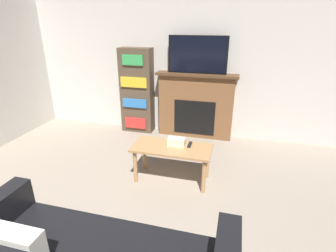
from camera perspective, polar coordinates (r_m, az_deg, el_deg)
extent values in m
cube|color=beige|center=(4.61, 4.32, 14.51)|extent=(6.68, 0.06, 2.70)
cube|color=brown|center=(4.62, 6.04, 4.22)|extent=(1.28, 0.22, 1.09)
cube|color=black|center=(4.57, 5.72, 1.82)|extent=(0.70, 0.01, 0.60)
cube|color=#4C331E|center=(4.46, 6.29, 11.06)|extent=(1.38, 0.28, 0.04)
cube|color=black|center=(4.41, 6.47, 15.15)|extent=(0.97, 0.03, 0.60)
cube|color=black|center=(4.40, 6.44, 15.13)|extent=(0.93, 0.01, 0.57)
cube|color=silver|center=(2.13, -29.91, -22.12)|extent=(0.36, 0.14, 0.28)
cube|color=#A87A4C|center=(3.29, 0.86, -4.77)|extent=(0.99, 0.46, 0.03)
cylinder|color=#A87A4C|center=(3.39, -7.14, -8.75)|extent=(0.05, 0.05, 0.45)
cylinder|color=#A87A4C|center=(3.20, 7.79, -10.81)|extent=(0.05, 0.05, 0.45)
cylinder|color=#A87A4C|center=(3.66, -5.15, -6.13)|extent=(0.05, 0.05, 0.45)
cylinder|color=#A87A4C|center=(3.49, 8.56, -7.84)|extent=(0.05, 0.05, 0.45)
cube|color=beige|center=(3.30, 1.84, -3.44)|extent=(0.22, 0.12, 0.10)
cube|color=black|center=(3.33, 4.77, -4.05)|extent=(0.04, 0.15, 0.02)
cube|color=#4C3D2D|center=(4.82, -6.74, 7.58)|extent=(0.58, 0.26, 1.52)
cube|color=red|center=(4.86, -7.06, 0.65)|extent=(0.40, 0.03, 0.20)
cube|color=#2D70B7|center=(4.74, -7.28, 4.93)|extent=(0.45, 0.03, 0.15)
cube|color=gold|center=(4.64, -7.50, 9.41)|extent=(0.48, 0.03, 0.17)
cube|color=green|center=(4.58, -7.74, 14.04)|extent=(0.37, 0.03, 0.17)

